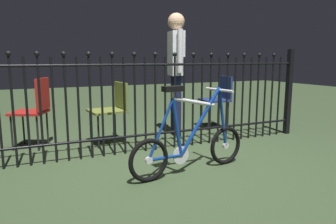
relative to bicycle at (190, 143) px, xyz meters
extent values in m
plane|color=#34452A|center=(-0.12, 0.21, -0.30)|extent=(20.00, 20.00, 0.00)
cylinder|color=black|center=(-1.57, 0.87, 0.27)|extent=(0.03, 0.03, 1.14)
sphere|color=black|center=(-1.57, 0.87, 0.87)|extent=(0.06, 0.06, 0.06)
cylinder|color=black|center=(-1.44, 0.87, 0.27)|extent=(0.03, 0.03, 1.14)
cylinder|color=black|center=(-1.31, 0.87, 0.27)|extent=(0.03, 0.03, 1.14)
sphere|color=black|center=(-1.31, 0.87, 0.87)|extent=(0.06, 0.06, 0.06)
cylinder|color=black|center=(-1.18, 0.87, 0.27)|extent=(0.03, 0.03, 1.14)
cylinder|color=black|center=(-1.05, 0.87, 0.27)|extent=(0.03, 0.03, 1.14)
sphere|color=black|center=(-1.05, 0.87, 0.87)|extent=(0.06, 0.06, 0.06)
cylinder|color=black|center=(-0.92, 0.87, 0.27)|extent=(0.03, 0.03, 1.14)
cylinder|color=black|center=(-0.79, 0.87, 0.27)|extent=(0.03, 0.03, 1.14)
sphere|color=black|center=(-0.79, 0.87, 0.87)|extent=(0.06, 0.06, 0.06)
cylinder|color=black|center=(-0.66, 0.87, 0.27)|extent=(0.03, 0.03, 1.14)
cylinder|color=black|center=(-0.53, 0.87, 0.27)|extent=(0.03, 0.03, 1.14)
sphere|color=black|center=(-0.53, 0.87, 0.87)|extent=(0.06, 0.06, 0.06)
cylinder|color=black|center=(-0.40, 0.87, 0.27)|extent=(0.03, 0.03, 1.14)
cylinder|color=black|center=(-0.27, 0.87, 0.27)|extent=(0.03, 0.03, 1.14)
sphere|color=black|center=(-0.27, 0.87, 0.87)|extent=(0.06, 0.06, 0.06)
cylinder|color=black|center=(-0.14, 0.87, 0.27)|extent=(0.03, 0.03, 1.14)
cylinder|color=black|center=(-0.02, 0.87, 0.27)|extent=(0.03, 0.03, 1.14)
sphere|color=black|center=(-0.02, 0.87, 0.87)|extent=(0.06, 0.06, 0.06)
cylinder|color=black|center=(0.11, 0.87, 0.27)|extent=(0.03, 0.03, 1.14)
cylinder|color=black|center=(0.24, 0.87, 0.27)|extent=(0.03, 0.03, 1.14)
sphere|color=black|center=(0.24, 0.87, 0.87)|extent=(0.06, 0.06, 0.06)
cylinder|color=black|center=(0.37, 0.87, 0.27)|extent=(0.03, 0.03, 1.14)
cylinder|color=black|center=(0.50, 0.87, 0.27)|extent=(0.03, 0.03, 1.14)
sphere|color=black|center=(0.50, 0.87, 0.87)|extent=(0.06, 0.06, 0.06)
cylinder|color=black|center=(0.63, 0.87, 0.27)|extent=(0.03, 0.03, 1.14)
cylinder|color=black|center=(0.76, 0.87, 0.27)|extent=(0.03, 0.03, 1.14)
sphere|color=black|center=(0.76, 0.87, 0.87)|extent=(0.06, 0.06, 0.06)
cylinder|color=black|center=(0.89, 0.87, 0.27)|extent=(0.03, 0.03, 1.14)
cylinder|color=black|center=(1.02, 0.87, 0.27)|extent=(0.03, 0.03, 1.14)
sphere|color=black|center=(1.02, 0.87, 0.87)|extent=(0.06, 0.06, 0.06)
cylinder|color=black|center=(1.15, 0.87, 0.27)|extent=(0.03, 0.03, 1.14)
cylinder|color=black|center=(1.28, 0.87, 0.27)|extent=(0.03, 0.03, 1.14)
sphere|color=black|center=(1.28, 0.87, 0.87)|extent=(0.06, 0.06, 0.06)
cylinder|color=black|center=(1.41, 0.87, 0.27)|extent=(0.03, 0.03, 1.14)
cylinder|color=black|center=(1.54, 0.87, 0.27)|extent=(0.03, 0.03, 1.14)
sphere|color=black|center=(1.54, 0.87, 0.87)|extent=(0.06, 0.06, 0.06)
cylinder|color=black|center=(1.67, 0.87, 0.27)|extent=(0.03, 0.03, 1.14)
cylinder|color=black|center=(1.80, 0.87, 0.27)|extent=(0.03, 0.03, 1.14)
sphere|color=black|center=(1.80, 0.87, 0.87)|extent=(0.06, 0.06, 0.06)
cylinder|color=black|center=(1.93, 0.87, 0.27)|extent=(0.03, 0.03, 1.14)
cylinder|color=black|center=(-0.12, 0.87, -0.10)|extent=(4.46, 0.03, 0.03)
cylinder|color=black|center=(-0.12, 0.87, 0.75)|extent=(4.46, 0.03, 0.03)
cube|color=black|center=(2.11, 0.87, 0.33)|extent=(0.07, 0.07, 1.25)
torus|color=black|center=(-0.46, -0.06, -0.10)|extent=(0.41, 0.10, 0.41)
cylinder|color=silver|center=(-0.46, -0.06, -0.10)|extent=(0.07, 0.04, 0.07)
torus|color=black|center=(0.47, 0.07, -0.10)|extent=(0.41, 0.10, 0.41)
cylinder|color=silver|center=(0.47, 0.07, -0.10)|extent=(0.07, 0.04, 0.07)
cylinder|color=navy|center=(0.12, 0.02, 0.21)|extent=(0.50, 0.10, 0.65)
cylinder|color=silver|center=(0.04, 0.01, 0.40)|extent=(0.49, 0.10, 0.14)
cylinder|color=navy|center=(-0.15, -0.02, 0.17)|extent=(0.13, 0.05, 0.57)
cylinder|color=navy|center=(-0.28, -0.04, -0.10)|extent=(0.36, 0.08, 0.04)
cylinder|color=navy|center=(-0.33, -0.05, 0.18)|extent=(0.29, 0.06, 0.56)
cylinder|color=navy|center=(0.41, 0.06, 0.21)|extent=(0.15, 0.05, 0.63)
cylinder|color=silver|center=(0.35, 0.05, 0.51)|extent=(0.03, 0.03, 0.02)
cylinder|color=silver|center=(0.35, 0.05, 0.50)|extent=(0.08, 0.40, 0.03)
cylinder|color=silver|center=(-0.20, -0.03, 0.49)|extent=(0.03, 0.03, 0.07)
cube|color=black|center=(-0.20, -0.03, 0.54)|extent=(0.21, 0.12, 0.05)
cylinder|color=silver|center=(-0.11, -0.02, -0.11)|extent=(0.18, 0.04, 0.18)
cylinder|color=black|center=(1.15, 1.52, -0.08)|extent=(0.02, 0.02, 0.44)
cylinder|color=black|center=(1.19, 1.85, -0.08)|extent=(0.02, 0.02, 0.44)
cylinder|color=black|center=(1.47, 1.47, -0.08)|extent=(0.02, 0.02, 0.44)
cylinder|color=black|center=(1.52, 1.80, -0.08)|extent=(0.02, 0.02, 0.44)
cube|color=navy|center=(1.33, 1.66, 0.16)|extent=(0.47, 0.47, 0.03)
cube|color=navy|center=(1.53, 1.63, 0.36)|extent=(0.09, 0.40, 0.36)
cylinder|color=black|center=(-1.63, 1.55, -0.08)|extent=(0.02, 0.02, 0.44)
cylinder|color=black|center=(-1.50, 1.84, -0.08)|extent=(0.02, 0.02, 0.44)
cylinder|color=black|center=(-1.34, 1.42, -0.08)|extent=(0.02, 0.02, 0.44)
cylinder|color=black|center=(-1.21, 1.71, -0.08)|extent=(0.02, 0.02, 0.44)
cube|color=#A51E19|center=(-1.42, 1.63, 0.15)|extent=(0.52, 0.52, 0.03)
cube|color=#A51E19|center=(-1.25, 1.55, 0.38)|extent=(0.18, 0.35, 0.40)
cylinder|color=black|center=(-0.64, 1.21, -0.09)|extent=(0.02, 0.02, 0.42)
cylinder|color=black|center=(-0.68, 1.56, -0.09)|extent=(0.02, 0.02, 0.42)
cylinder|color=black|center=(-0.30, 1.24, -0.09)|extent=(0.02, 0.02, 0.42)
cylinder|color=black|center=(-0.33, 1.59, -0.09)|extent=(0.02, 0.02, 0.42)
cube|color=olive|center=(-0.49, 1.40, 0.14)|extent=(0.47, 0.47, 0.03)
cube|color=olive|center=(-0.28, 1.42, 0.34)|extent=(0.07, 0.41, 0.34)
cylinder|color=#191E3F|center=(0.54, 1.40, 0.14)|extent=(0.11, 0.11, 0.88)
cylinder|color=#191E3F|center=(0.57, 1.56, 0.14)|extent=(0.11, 0.11, 0.88)
cube|color=silver|center=(0.56, 1.48, 0.89)|extent=(0.23, 0.33, 0.62)
cylinder|color=silver|center=(0.52, 1.28, 0.92)|extent=(0.08, 0.08, 0.59)
cylinder|color=silver|center=(0.59, 1.68, 0.92)|extent=(0.08, 0.08, 0.59)
sphere|color=tan|center=(0.56, 1.48, 1.33)|extent=(0.24, 0.24, 0.24)
camera|label=1|loc=(-1.44, -2.65, 0.82)|focal=33.84mm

